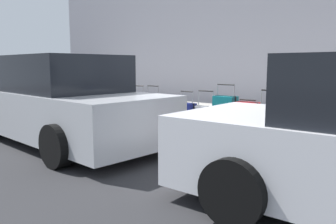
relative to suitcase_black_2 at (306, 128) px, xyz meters
name	(u,v)px	position (x,y,z in m)	size (l,w,h in m)	color
ground_plane	(175,141)	(2.29, 0.54, -0.46)	(40.00, 40.00, 0.00)	#28282B
sidewalk_curb	(237,121)	(2.29, -1.96, -0.39)	(18.00, 5.00, 0.14)	#ADA89E
suitcase_black_2	(306,128)	(0.00, 0.00, 0.00)	(0.45, 0.19, 0.86)	black
suitcase_olive_3	(273,125)	(0.53, 0.07, -0.01)	(0.51, 0.22, 0.92)	#59601E
suitcase_red_4	(247,120)	(1.04, 0.01, 0.01)	(0.39, 0.26, 0.73)	red
suitcase_teal_5	(225,116)	(1.50, 0.00, 0.06)	(0.43, 0.26, 0.98)	#0F606B
suitcase_silver_6	(205,119)	(1.97, -0.04, -0.06)	(0.40, 0.20, 0.84)	#9EA0A8
suitcase_navy_7	(187,116)	(2.42, 0.00, -0.04)	(0.39, 0.23, 0.81)	navy
suitcase_maroon_8	(170,114)	(2.91, -0.05, -0.06)	(0.49, 0.23, 0.58)	maroon
suitcase_black_9	(153,111)	(3.40, -0.05, -0.02)	(0.38, 0.27, 0.88)	black
suitcase_olive_10	(137,110)	(3.89, -0.02, -0.05)	(0.49, 0.25, 0.87)	#59601E
suitcase_red_11	(119,107)	(4.44, 0.07, 0.00)	(0.51, 0.29, 0.92)	red
fire_hydrant	(98,100)	(5.32, 0.01, 0.11)	(0.39, 0.21, 0.82)	#99999E
bollard_post	(82,102)	(5.78, 0.16, 0.04)	(0.12, 0.12, 0.73)	brown
parked_car_silver_1	(60,102)	(3.93, 1.99, 0.31)	(4.89, 2.22, 1.64)	#B2B5BA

